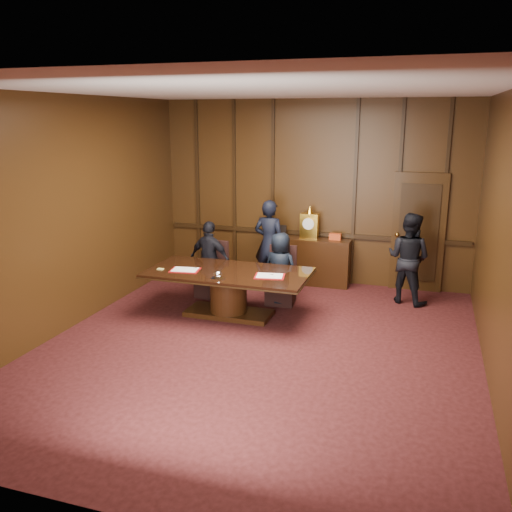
{
  "coord_description": "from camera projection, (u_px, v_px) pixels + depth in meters",
  "views": [
    {
      "loc": [
        2.14,
        -6.74,
        3.18
      ],
      "look_at": [
        -0.38,
        1.09,
        1.05
      ],
      "focal_mm": 38.0,
      "sensor_mm": 36.0,
      "label": 1
    }
  ],
  "objects": [
    {
      "name": "signatory_right",
      "position": [
        280.0,
        269.0,
        9.29
      ],
      "size": [
        0.69,
        0.53,
        1.27
      ],
      "primitive_type": "imported",
      "rotation": [
        0.0,
        0.0,
        2.93
      ],
      "color": "black",
      "rests_on": "ground"
    },
    {
      "name": "conference_table",
      "position": [
        228.0,
        286.0,
        8.78
      ],
      "size": [
        2.62,
        1.32,
        0.76
      ],
      "color": "black",
      "rests_on": "ground"
    },
    {
      "name": "signatory_left",
      "position": [
        210.0,
        260.0,
        9.66
      ],
      "size": [
        0.86,
        0.49,
        1.39
      ],
      "primitive_type": "imported",
      "rotation": [
        0.0,
        0.0,
        2.95
      ],
      "color": "black",
      "rests_on": "ground"
    },
    {
      "name": "witness_right",
      "position": [
        409.0,
        258.0,
        9.36
      ],
      "size": [
        0.95,
        0.86,
        1.59
      ],
      "primitive_type": "imported",
      "rotation": [
        0.0,
        0.0,
        2.74
      ],
      "color": "black",
      "rests_on": "ground"
    },
    {
      "name": "witness_left",
      "position": [
        269.0,
        243.0,
        10.29
      ],
      "size": [
        0.65,
        0.47,
        1.67
      ],
      "primitive_type": "imported",
      "rotation": [
        0.0,
        0.0,
        3.02
      ],
      "color": "black",
      "rests_on": "ground"
    },
    {
      "name": "chair_right",
      "position": [
        281.0,
        287.0,
        9.45
      ],
      "size": [
        0.52,
        0.52,
        0.99
      ],
      "rotation": [
        0.0,
        0.0,
        0.09
      ],
      "color": "black",
      "rests_on": "ground"
    },
    {
      "name": "chair_left",
      "position": [
        212.0,
        280.0,
        9.83
      ],
      "size": [
        0.52,
        0.52,
        0.99
      ],
      "rotation": [
        0.0,
        0.0,
        -0.08
      ],
      "color": "black",
      "rests_on": "ground"
    },
    {
      "name": "notepad",
      "position": [
        160.0,
        269.0,
        8.8
      ],
      "size": [
        0.1,
        0.07,
        0.01
      ],
      "primitive_type": "cube",
      "rotation": [
        0.0,
        0.0,
        -0.05
      ],
      "color": "#D5CA68",
      "rests_on": "conference_table"
    },
    {
      "name": "folder_right",
      "position": [
        270.0,
        276.0,
        8.41
      ],
      "size": [
        0.51,
        0.41,
        0.02
      ],
      "rotation": [
        0.0,
        0.0,
        0.18
      ],
      "color": "#9C0E10",
      "rests_on": "conference_table"
    },
    {
      "name": "folder_left",
      "position": [
        185.0,
        270.0,
        8.75
      ],
      "size": [
        0.5,
        0.39,
        0.02
      ],
      "rotation": [
        0.0,
        0.0,
        0.15
      ],
      "color": "#9C0E10",
      "rests_on": "conference_table"
    },
    {
      "name": "room",
      "position": [
        266.0,
        227.0,
        7.31
      ],
      "size": [
        7.0,
        7.04,
        3.5
      ],
      "color": "black",
      "rests_on": "ground"
    },
    {
      "name": "inkstand",
      "position": [
        218.0,
        275.0,
        8.29
      ],
      "size": [
        0.2,
        0.14,
        0.12
      ],
      "color": "white",
      "rests_on": "conference_table"
    },
    {
      "name": "sideboard",
      "position": [
        309.0,
        259.0,
        10.52
      ],
      "size": [
        1.6,
        0.45,
        1.54
      ],
      "color": "black",
      "rests_on": "ground"
    }
  ]
}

